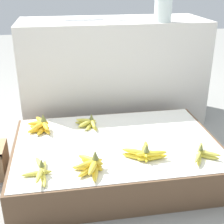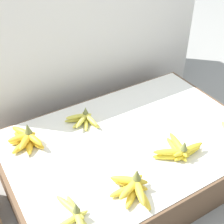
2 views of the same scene
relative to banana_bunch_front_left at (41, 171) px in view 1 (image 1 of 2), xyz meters
The scene contains 12 objects.
ground_plane 0.56m from the banana_bunch_front_left, 32.14° to the left, with size 10.00×10.00×0.00m, color gray.
display_platform 0.53m from the banana_bunch_front_left, 32.14° to the left, with size 1.22×0.82×0.21m.
back_vendor_table 1.22m from the banana_bunch_front_left, 63.06° to the left, with size 1.43×0.55×0.82m.
banana_bunch_front_left is the anchor object (origin of this frame).
banana_bunch_front_midleft 0.25m from the banana_bunch_front_left, ahead, with size 0.17×0.22×0.11m.
banana_bunch_front_midright 0.55m from the banana_bunch_front_left, ahead, with size 0.25×0.17×0.10m.
banana_bunch_front_right 0.86m from the banana_bunch_front_left, ahead, with size 0.18×0.21×0.08m.
banana_bunch_back_left 0.50m from the banana_bunch_front_left, 91.87° to the left, with size 0.16×0.21×0.11m.
banana_bunch_back_midleft 0.58m from the banana_bunch_front_left, 60.00° to the left, with size 0.15×0.15×0.08m.
glass_jar 1.41m from the banana_bunch_front_left, 45.25° to the left, with size 0.13×0.13×0.18m.
foam_tray_white 1.38m from the banana_bunch_front_left, 56.63° to the left, with size 0.25×0.15×0.02m.
foam_tray_dark 1.29m from the banana_bunch_front_left, 73.71° to the left, with size 0.28×0.15×0.02m.
Camera 1 is at (-0.29, -1.60, 1.14)m, focal length 50.00 mm.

